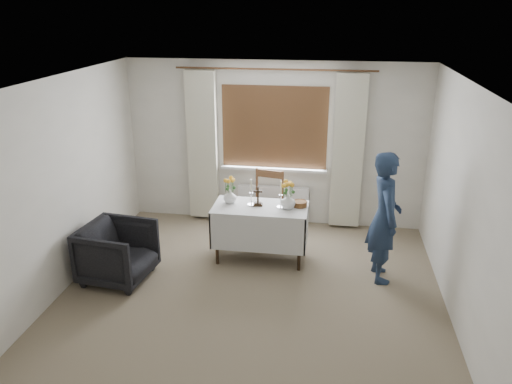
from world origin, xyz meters
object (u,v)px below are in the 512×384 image
altar_table (260,233)px  person (384,217)px  wooden_chair (265,206)px  armchair (118,252)px  flower_vase_left (230,196)px  wooden_cross (258,196)px  flower_vase_right (288,201)px

altar_table → person: person is taller
wooden_chair → person: person is taller
altar_table → armchair: size_ratio=1.54×
wooden_chair → flower_vase_left: bearing=-112.9°
armchair → person: bearing=-73.4°
altar_table → flower_vase_left: size_ratio=6.71×
wooden_cross → person: bearing=-14.9°
person → altar_table: bearing=72.4°
wooden_chair → person: size_ratio=0.61×
altar_table → wooden_cross: wooden_cross is taller
wooden_cross → armchair: bearing=-157.7°
wooden_cross → altar_table: bearing=-42.8°
flower_vase_left → wooden_chair: bearing=55.3°
wooden_cross → flower_vase_right: size_ratio=1.29×
wooden_chair → flower_vase_left: 0.77m
wooden_chair → armchair: size_ratio=1.24×
altar_table → person: bearing=-9.3°
person → flower_vase_right: 1.22m
armchair → flower_vase_left: bearing=-48.1°
wooden_chair → flower_vase_left: (-0.39, -0.57, 0.35)m
flower_vase_left → flower_vase_right: flower_vase_right is taller
wooden_cross → flower_vase_left: size_ratio=1.41×
wooden_chair → armchair: (-1.64, -1.44, -0.14)m
person → flower_vase_right: bearing=70.1°
armchair → flower_vase_left: size_ratio=4.37×
altar_table → flower_vase_left: bearing=170.4°
flower_vase_left → person: bearing=-9.4°
person → flower_vase_right: size_ratio=8.17×
altar_table → armchair: altar_table is taller
armchair → person: (3.23, 0.55, 0.46)m
person → wooden_cross: (-1.60, 0.29, 0.07)m
wooden_chair → wooden_cross: 0.72m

